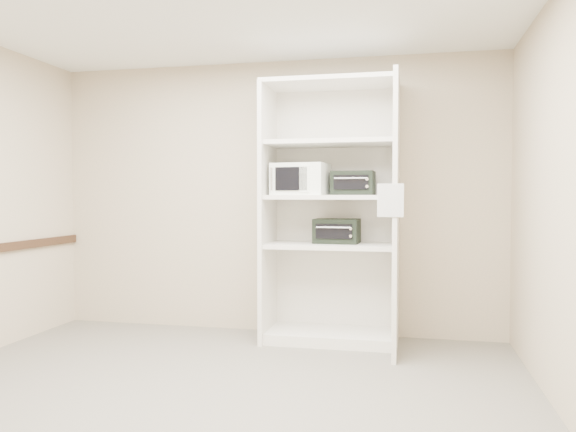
% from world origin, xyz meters
% --- Properties ---
extents(floor, '(4.50, 4.00, 0.01)m').
position_xyz_m(floor, '(0.00, 0.00, 0.00)').
color(floor, slate).
rests_on(floor, ground).
extents(wall_back, '(4.50, 0.02, 2.70)m').
position_xyz_m(wall_back, '(0.00, 2.00, 1.35)').
color(wall_back, tan).
rests_on(wall_back, ground).
extents(wall_right, '(0.02, 4.00, 2.70)m').
position_xyz_m(wall_right, '(2.25, 0.00, 1.35)').
color(wall_right, tan).
rests_on(wall_right, ground).
extents(shelving_unit, '(1.24, 0.92, 2.42)m').
position_xyz_m(shelving_unit, '(0.67, 1.70, 1.13)').
color(shelving_unit, white).
rests_on(shelving_unit, floor).
extents(microwave, '(0.53, 0.43, 0.29)m').
position_xyz_m(microwave, '(0.34, 1.68, 1.52)').
color(microwave, white).
rests_on(microwave, shelving_unit).
extents(toaster_oven_upper, '(0.40, 0.30, 0.22)m').
position_xyz_m(toaster_oven_upper, '(0.82, 1.74, 1.48)').
color(toaster_oven_upper, black).
rests_on(toaster_oven_upper, shelving_unit).
extents(toaster_oven_lower, '(0.42, 0.33, 0.23)m').
position_xyz_m(toaster_oven_lower, '(0.67, 1.75, 1.03)').
color(toaster_oven_lower, black).
rests_on(toaster_oven_lower, shelving_unit).
extents(paper_sign, '(0.20, 0.02, 0.26)m').
position_xyz_m(paper_sign, '(1.19, 1.07, 1.33)').
color(paper_sign, white).
rests_on(paper_sign, shelving_unit).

